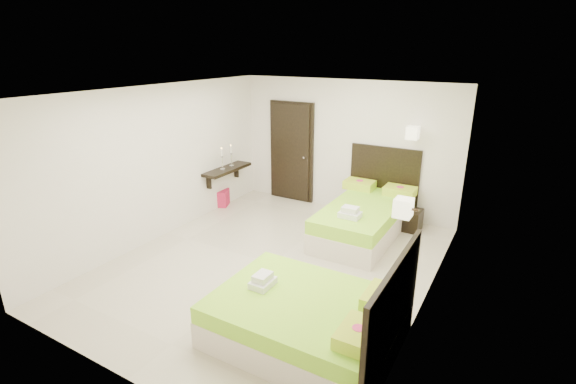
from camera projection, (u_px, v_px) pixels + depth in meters
The scene contains 7 objects.
floor at pixel (273, 264), 6.44m from camera, with size 5.50×5.50×0.00m, color beige.
bed_single at pixel (365, 217), 7.34m from camera, with size 1.34×2.24×1.85m.
bed_double at pixel (311, 319), 4.64m from camera, with size 2.01×1.71×1.66m.
nightstand at pixel (409, 219), 7.60m from camera, with size 0.43×0.39×0.39m, color black.
ottoman at pixel (220, 198), 8.77m from camera, with size 0.34×0.34×0.34m, color #AF173D.
door at pixel (291, 152), 8.87m from camera, with size 1.02×0.15×2.14m.
console_shelf at pixel (227, 170), 8.46m from camera, with size 0.35×1.20×0.78m.
Camera 1 is at (3.06, -4.83, 3.15)m, focal length 26.00 mm.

